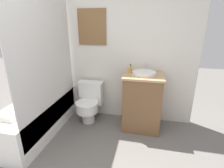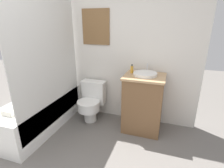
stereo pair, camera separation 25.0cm
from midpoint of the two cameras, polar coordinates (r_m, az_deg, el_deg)
The scene contains 6 objects.
wall_back at distance 2.92m, azimuth -6.86°, elevation 12.72°, with size 3.11×0.07×2.50m.
shower_area at distance 2.91m, azimuth -25.41°, elevation -8.88°, with size 0.59×1.48×1.98m.
toilet at distance 2.97m, azimuth -9.88°, elevation -5.75°, with size 0.41×0.50×0.65m.
vanity at distance 2.72m, azimuth 7.20°, elevation -5.81°, with size 0.59×0.51×0.88m.
sink at distance 2.58m, azimuth 7.68°, elevation 3.59°, with size 0.34×0.38×0.13m.
soap_bottle at distance 2.65m, azimuth 3.31°, elevation 4.94°, with size 0.04×0.04×0.13m.
Camera 1 is at (0.83, -0.73, 1.61)m, focal length 28.00 mm.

